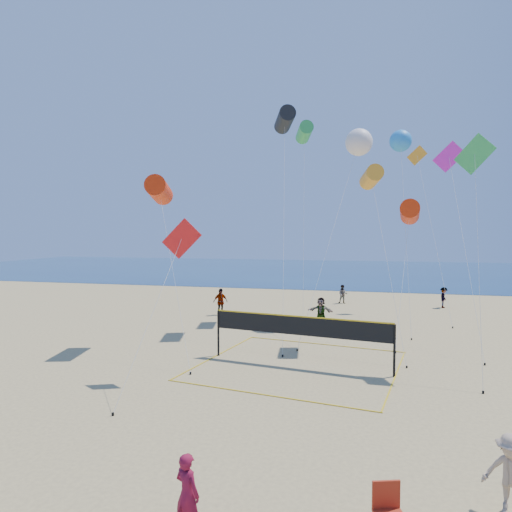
# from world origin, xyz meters

# --- Properties ---
(ground) EXTENTS (120.00, 120.00, 0.00)m
(ground) POSITION_xyz_m (0.00, 0.00, 0.00)
(ground) COLOR tan
(ground) RESTS_ON ground
(ocean) EXTENTS (140.00, 50.00, 0.03)m
(ocean) POSITION_xyz_m (0.00, 62.00, 0.01)
(ocean) COLOR navy
(ocean) RESTS_ON ground
(woman) EXTENTS (0.70, 0.60, 1.63)m
(woman) POSITION_xyz_m (-1.80, -1.35, 0.81)
(woman) COLOR maroon
(woman) RESTS_ON ground
(bystander_b) EXTENTS (1.29, 1.05, 1.74)m
(bystander_b) POSITION_xyz_m (4.59, 0.80, 0.87)
(bystander_b) COLOR tan
(bystander_b) RESTS_ON ground
(far_person_0) EXTENTS (1.13, 1.12, 1.91)m
(far_person_0) POSITION_xyz_m (-8.60, 21.52, 0.96)
(far_person_0) COLOR gray
(far_person_0) RESTS_ON ground
(far_person_1) EXTENTS (1.73, 0.86, 1.79)m
(far_person_1) POSITION_xyz_m (-1.22, 19.58, 0.89)
(far_person_1) COLOR gray
(far_person_1) RESTS_ON ground
(far_person_3) EXTENTS (0.76, 0.59, 1.56)m
(far_person_3) POSITION_xyz_m (-0.30, 28.98, 0.78)
(far_person_3) COLOR gray
(far_person_3) RESTS_ON ground
(far_person_4) EXTENTS (0.89, 1.19, 1.63)m
(far_person_4) POSITION_xyz_m (7.54, 28.61, 0.82)
(far_person_4) COLOR gray
(far_person_4) RESTS_ON ground
(camp_chair) EXTENTS (0.69, 0.80, 1.15)m
(camp_chair) POSITION_xyz_m (2.05, -0.49, 0.59)
(camp_chair) COLOR #A62712
(camp_chair) RESTS_ON ground
(volleyball_net) EXTENTS (9.63, 9.51, 2.24)m
(volleyball_net) POSITION_xyz_m (-1.29, 10.51, 1.52)
(volleyball_net) COLOR black
(volleyball_net) RESTS_ON ground
(kite_0) EXTENTS (4.28, 5.69, 8.83)m
(kite_0) POSITION_xyz_m (-8.91, 12.38, 8.13)
(kite_0) COLOR red
(kite_0) RESTS_ON ground
(kite_1) EXTENTS (2.06, 8.18, 13.53)m
(kite_1) POSITION_xyz_m (-3.42, 18.54, 12.87)
(kite_1) COLOR black
(kite_1) RESTS_ON ground
(kite_2) EXTENTS (2.27, 5.38, 9.43)m
(kite_2) POSITION_xyz_m (1.78, 15.41, 8.84)
(kite_2) COLOR orange
(kite_2) RESTS_ON ground
(kite_3) EXTENTS (1.70, 4.46, 6.54)m
(kite_3) POSITION_xyz_m (-5.77, 7.61, 5.44)
(kite_3) COLOR red
(kite_3) RESTS_ON ground
(kite_4) EXTENTS (1.55, 4.17, 10.24)m
(kite_4) POSITION_xyz_m (6.09, 12.03, 8.90)
(kite_4) COLOR green
(kite_4) RESTS_ON ground
(kite_5) EXTENTS (1.87, 8.03, 11.45)m
(kite_5) POSITION_xyz_m (6.38, 19.89, 9.98)
(kite_5) COLOR #E521D0
(kite_5) RESTS_ON ground
(kite_6) EXTENTS (3.93, 9.53, 12.70)m
(kite_6) POSITION_xyz_m (1.01, 21.27, 11.81)
(kite_6) COLOR silver
(kite_6) RESTS_ON ground
(kite_7) EXTENTS (1.55, 8.12, 13.07)m
(kite_7) POSITION_xyz_m (3.79, 24.05, 12.31)
(kite_7) COLOR #298DE4
(kite_7) RESTS_ON ground
(kite_8) EXTENTS (1.53, 4.74, 13.43)m
(kite_8) POSITION_xyz_m (-2.67, 22.07, 12.80)
(kite_8) COLOR green
(kite_8) RESTS_ON ground
(kite_9) EXTENTS (2.38, 7.39, 12.63)m
(kite_9) POSITION_xyz_m (5.39, 27.29, 10.98)
(kite_9) COLOR orange
(kite_9) RESTS_ON ground
(kite_10) EXTENTS (1.88, 8.10, 7.96)m
(kite_10) POSITION_xyz_m (4.16, 20.29, 7.20)
(kite_10) COLOR red
(kite_10) RESTS_ON ground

